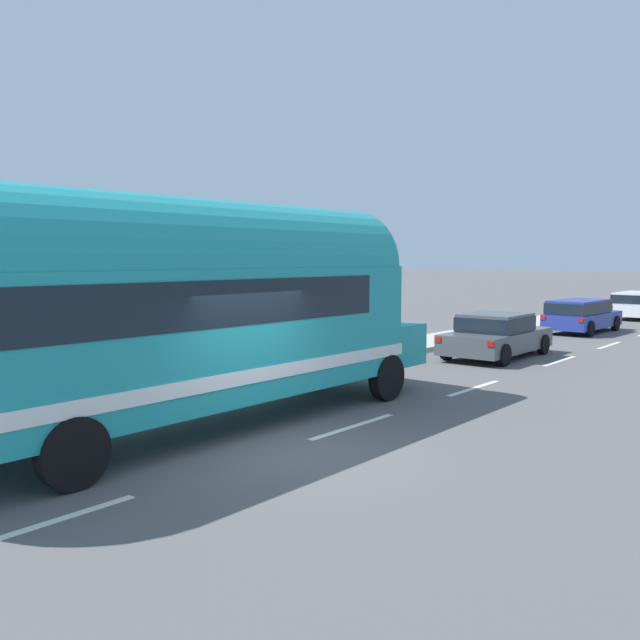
{
  "coord_description": "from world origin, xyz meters",
  "views": [
    {
      "loc": [
        7.25,
        -7.62,
        3.08
      ],
      "look_at": [
        -2.28,
        3.59,
        1.7
      ],
      "focal_mm": 37.22,
      "sensor_mm": 36.0,
      "label": 1
    }
  ],
  "objects_px": {
    "car_lead": "(496,334)",
    "car_second": "(581,314)",
    "car_third": "(638,303)",
    "painted_bus": "(179,303)"
  },
  "relations": [
    {
      "from": "car_second",
      "to": "car_third",
      "type": "relative_size",
      "value": 1.01
    },
    {
      "from": "car_third",
      "to": "car_lead",
      "type": "bearing_deg",
      "value": -88.93
    },
    {
      "from": "painted_bus",
      "to": "car_second",
      "type": "distance_m",
      "value": 20.69
    },
    {
      "from": "car_lead",
      "to": "car_third",
      "type": "height_order",
      "value": "same"
    },
    {
      "from": "car_lead",
      "to": "painted_bus",
      "type": "bearing_deg",
      "value": -90.8
    },
    {
      "from": "car_lead",
      "to": "car_second",
      "type": "bearing_deg",
      "value": 92.5
    },
    {
      "from": "car_lead",
      "to": "car_second",
      "type": "relative_size",
      "value": 1.01
    },
    {
      "from": "car_second",
      "to": "painted_bus",
      "type": "bearing_deg",
      "value": -89.42
    },
    {
      "from": "painted_bus",
      "to": "car_third",
      "type": "relative_size",
      "value": 2.7
    },
    {
      "from": "car_second",
      "to": "car_third",
      "type": "distance_m",
      "value": 8.18
    }
  ]
}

